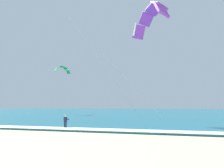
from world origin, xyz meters
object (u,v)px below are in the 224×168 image
kitesurfer (65,121)px  kite_distant (62,69)px  surfboard (65,129)px  kite_primary (151,16)px

kitesurfer → kite_distant: (-17.09, 31.01, 12.24)m
surfboard → kite_distant: (-17.09, 31.03, 13.15)m
kitesurfer → surfboard: bearing=-94.9°
surfboard → kite_distant: bearing=118.8°
kite_distant → surfboard: bearing=-61.2°
surfboard → kite_distant: size_ratio=0.25×
surfboard → kite_distant: 37.79m
kite_primary → kite_distant: 37.39m
kitesurfer → kite_primary: 17.68m
surfboard → kite_distant: kite_distant is taller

